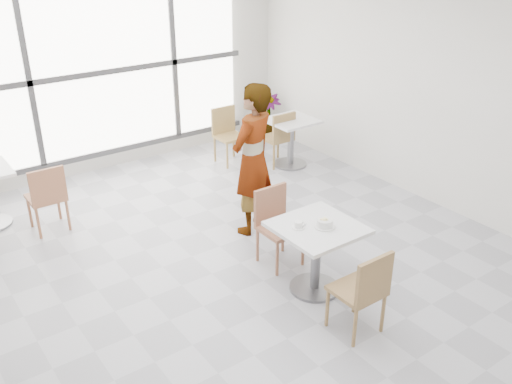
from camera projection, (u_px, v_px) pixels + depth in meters
floor at (240, 263)px, 6.32m from camera, size 7.00×7.00×0.00m
wall_back at (105, 71)px, 8.24m from camera, size 6.00×0.00×6.00m
wall_right at (431, 90)px, 7.26m from camera, size 0.00×7.00×7.00m
window at (106, 72)px, 8.19m from camera, size 4.60×0.07×2.52m
main_table at (317, 246)px, 5.65m from camera, size 0.80×0.80×0.75m
chair_near at (364, 288)px, 5.03m from camera, size 0.42×0.42×0.87m
chair_far at (276, 221)px, 6.17m from camera, size 0.42×0.42×0.87m
oatmeal_bowl at (325, 223)px, 5.51m from camera, size 0.21×0.21×0.10m
coffee_cup at (299, 225)px, 5.51m from camera, size 0.16×0.13×0.07m
person at (253, 160)px, 6.64m from camera, size 0.79×0.66×1.85m
bg_table_right at (291, 136)px, 8.68m from camera, size 0.70×0.70×0.75m
bg_chair_left_near at (47, 195)px, 6.77m from camera, size 0.42×0.42×0.87m
bg_chair_right_near at (280, 135)px, 8.66m from camera, size 0.42×0.42×0.87m
bg_chair_right_far at (227, 131)px, 8.83m from camera, size 0.42×0.42×0.87m
plant_right at (268, 116)px, 9.83m from camera, size 0.55×0.55×0.82m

